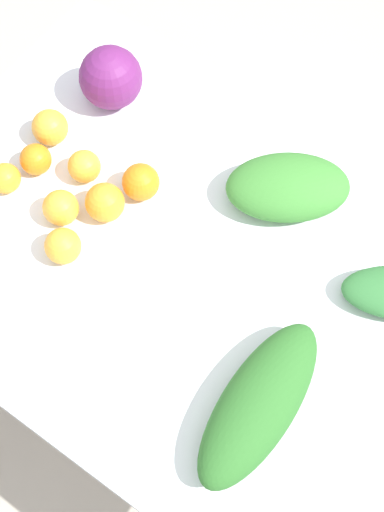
# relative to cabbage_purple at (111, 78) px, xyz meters

# --- Properties ---
(ground_plane) EXTENTS (8.00, 8.00, 0.00)m
(ground_plane) POSITION_rel_cabbage_purple_xyz_m (0.39, -0.24, -0.82)
(ground_plane) COLOR #B2A899
(dining_table) EXTENTS (1.29, 0.90, 0.75)m
(dining_table) POSITION_rel_cabbage_purple_xyz_m (0.39, -0.24, -0.17)
(dining_table) COLOR silver
(dining_table) RESTS_ON ground_plane
(cabbage_purple) EXTENTS (0.14, 0.14, 0.14)m
(cabbage_purple) POSITION_rel_cabbage_purple_xyz_m (0.00, 0.00, 0.00)
(cabbage_purple) COLOR #6B2366
(cabbage_purple) RESTS_ON dining_table
(greens_bunch_kale) EXTENTS (0.31, 0.29, 0.09)m
(greens_bunch_kale) POSITION_rel_cabbage_purple_xyz_m (0.47, -0.00, -0.03)
(greens_bunch_kale) COLOR #3D8433
(greens_bunch_kale) RESTS_ON dining_table
(greens_bunch_scallion) EXTENTS (0.14, 0.36, 0.10)m
(greens_bunch_scallion) POSITION_rel_cabbage_purple_xyz_m (0.66, -0.42, -0.02)
(greens_bunch_scallion) COLOR #2D6B28
(greens_bunch_scallion) RESTS_ON dining_table
(orange_0) EXTENTS (0.08, 0.08, 0.08)m
(orange_0) POSITION_rel_cabbage_purple_xyz_m (0.21, -0.17, -0.03)
(orange_0) COLOR orange
(orange_0) RESTS_ON dining_table
(orange_1) EXTENTS (0.07, 0.07, 0.07)m
(orange_1) POSITION_rel_cabbage_purple_xyz_m (0.08, -0.20, -0.04)
(orange_1) COLOR #F9A833
(orange_1) RESTS_ON dining_table
(orange_2) EXTENTS (0.08, 0.08, 0.08)m
(orange_2) POSITION_rel_cabbage_purple_xyz_m (0.11, -0.31, -0.03)
(orange_2) COLOR #F9A833
(orange_2) RESTS_ON dining_table
(orange_3) EXTENTS (0.08, 0.08, 0.08)m
(orange_3) POSITION_rel_cabbage_purple_xyz_m (0.18, -0.25, -0.03)
(orange_3) COLOR orange
(orange_3) RESTS_ON dining_table
(orange_4) EXTENTS (0.07, 0.07, 0.07)m
(orange_4) POSITION_rel_cabbage_purple_xyz_m (-0.02, -0.25, -0.04)
(orange_4) COLOR orange
(orange_4) RESTS_ON dining_table
(orange_5) EXTENTS (0.07, 0.07, 0.07)m
(orange_5) POSITION_rel_cabbage_purple_xyz_m (0.17, -0.38, -0.03)
(orange_5) COLOR #F9A833
(orange_5) RESTS_ON dining_table
(orange_6) EXTENTS (0.08, 0.08, 0.08)m
(orange_6) POSITION_rel_cabbage_purple_xyz_m (-0.04, -0.17, -0.03)
(orange_6) COLOR #F9A833
(orange_6) RESTS_ON dining_table
(orange_7) EXTENTS (0.07, 0.07, 0.07)m
(orange_7) POSITION_rel_cabbage_purple_xyz_m (-0.04, -0.32, -0.04)
(orange_7) COLOR orange
(orange_7) RESTS_ON dining_table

